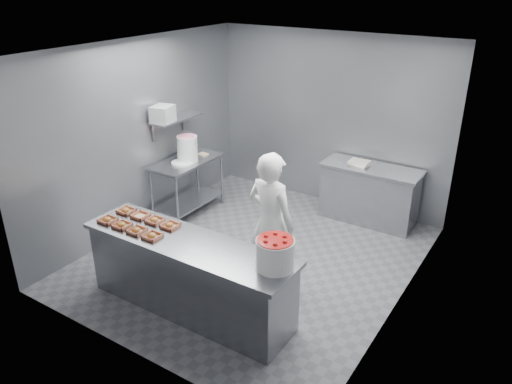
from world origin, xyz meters
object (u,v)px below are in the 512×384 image
at_px(tray_1, 122,225).
at_px(tray_2, 137,230).
at_px(tray_0, 107,220).
at_px(back_counter, 369,194).
at_px(tray_3, 152,236).
at_px(tray_5, 140,216).
at_px(service_counter, 190,275).
at_px(tray_7, 170,225).
at_px(glaze_bucket, 187,148).
at_px(strawberry_tub, 275,253).
at_px(appliance, 163,114).
at_px(tray_4, 126,210).
at_px(prep_table, 188,178).
at_px(worker, 271,223).
at_px(tray_6, 155,220).

relative_size(tray_1, tray_2, 1.00).
distance_m(tray_0, tray_1, 0.24).
xyz_separation_m(back_counter, tray_3, (-1.28, -3.40, 0.47)).
bearing_deg(tray_5, service_counter, -9.77).
height_order(tray_0, tray_7, same).
bearing_deg(glaze_bucket, strawberry_tub, -34.87).
distance_m(tray_5, appliance, 1.96).
height_order(service_counter, tray_3, tray_3).
bearing_deg(strawberry_tub, appliance, 151.01).
distance_m(back_counter, tray_4, 3.72).
distance_m(service_counter, glaze_bucket, 2.62).
xyz_separation_m(tray_1, tray_7, (0.48, 0.30, 0.00)).
bearing_deg(tray_0, prep_table, 104.59).
distance_m(tray_1, tray_7, 0.56).
distance_m(prep_table, tray_2, 2.36).
bearing_deg(prep_table, tray_3, -58.89).
bearing_deg(tray_1, worker, 36.56).
bearing_deg(appliance, back_counter, 17.31).
relative_size(tray_2, tray_5, 1.00).
bearing_deg(tray_4, tray_2, -31.70).
bearing_deg(tray_1, tray_6, 51.01).
bearing_deg(back_counter, tray_7, -112.49).
height_order(prep_table, tray_7, tray_7).
height_order(tray_6, worker, worker).
relative_size(tray_6, worker, 0.11).
height_order(back_counter, tray_3, tray_3).
xyz_separation_m(tray_3, tray_7, (0.00, 0.30, 0.00)).
bearing_deg(tray_0, tray_7, 22.38).
bearing_deg(tray_5, worker, 27.99).
bearing_deg(tray_0, tray_5, 50.66).
distance_m(tray_1, tray_3, 0.48).
distance_m(worker, strawberry_tub, 1.00).
xyz_separation_m(tray_0, tray_3, (0.72, 0.00, 0.00)).
bearing_deg(worker, tray_0, 39.42).
relative_size(tray_7, worker, 0.11).
distance_m(tray_3, tray_5, 0.56).
relative_size(tray_0, tray_4, 1.00).
distance_m(tray_5, tray_6, 0.24).
relative_size(tray_5, glaze_bucket, 0.39).
height_order(tray_0, glaze_bucket, glaze_bucket).
distance_m(prep_table, appliance, 1.14).
relative_size(prep_table, tray_2, 6.40).
xyz_separation_m(prep_table, tray_1, (0.79, -2.10, 0.33)).
bearing_deg(worker, appliance, -11.40).
bearing_deg(tray_1, back_counter, 62.57).
xyz_separation_m(tray_0, worker, (1.64, 1.04, -0.03)).
distance_m(tray_0, tray_5, 0.38).
xyz_separation_m(prep_table, appliance, (-0.17, -0.27, 1.09)).
xyz_separation_m(tray_2, strawberry_tub, (1.70, 0.22, 0.15)).
bearing_deg(glaze_bucket, worker, -26.20).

